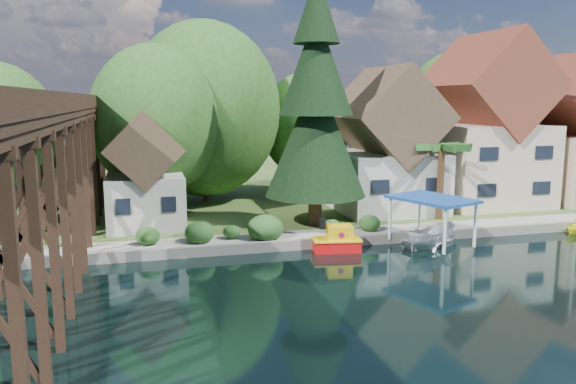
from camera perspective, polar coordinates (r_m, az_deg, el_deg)
The scene contains 16 objects.
ground at distance 27.81m, azimuth 10.04°, elevation -9.67°, with size 140.00×140.00×0.00m, color black.
bank at distance 59.52m, azimuth -3.77°, elevation 0.91°, with size 140.00×52.00×0.50m, color #304A1D.
seawall at distance 36.30m, azimuth 10.51°, elevation -4.63°, with size 60.00×0.40×0.62m, color slate.
promenade at distance 38.26m, azimuth 12.40°, elevation -3.64°, with size 50.00×2.60×0.06m, color gray.
trestle_bridge at distance 29.58m, azimuth -23.97°, elevation 1.47°, with size 4.12×44.18×9.30m.
house_left at distance 43.93m, azimuth 9.80°, elevation 4.20°, with size 7.64×8.64×11.02m.
house_center at distance 48.69m, azimuth 19.32°, elevation 5.81°, with size 8.65×9.18×13.89m.
shed at distance 38.64m, azimuth -14.33°, elevation 1.39°, with size 5.09×5.40×7.85m.
bg_trees at distance 46.70m, azimuth 0.39°, elevation 7.28°, with size 49.90×13.30×10.57m.
shrubs at distance 34.59m, azimuth -3.38°, elevation -3.62°, with size 15.76×2.47×1.70m.
conifer at distance 37.68m, azimuth 2.85°, elevation 8.69°, with size 6.79×6.79×16.73m.
palm_tree at distance 41.21m, azimuth 15.37°, elevation 4.23°, with size 5.33×5.33×5.77m.
tugboat at distance 33.91m, azimuth 5.00°, elevation -4.97°, with size 3.07×1.99×2.08m.
boat_white_a at distance 36.20m, azimuth 14.61°, elevation -4.63°, with size 2.98×4.17×0.86m, color white.
boat_canopy at distance 35.41m, azimuth 14.35°, elevation -3.40°, with size 4.85×5.75×3.14m.
boat_yellow at distance 42.82m, azimuth 27.23°, elevation -2.99°, with size 1.96×2.27×1.20m, color #FFFD1C.
Camera 1 is at (-11.23, -23.79, 9.01)m, focal length 35.00 mm.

